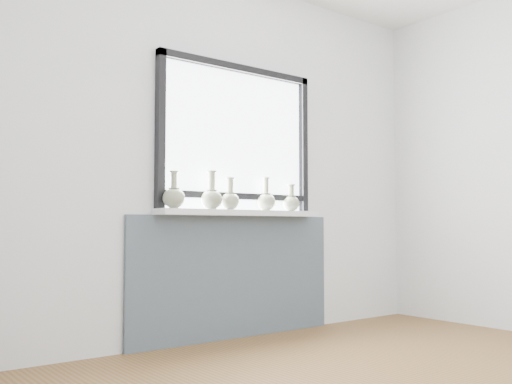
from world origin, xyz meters
TOP-DOWN VIEW (x-y plane):
  - back_wall at (0.00, 1.81)m, footprint 3.60×0.02m
  - apron_panel at (0.00, 1.78)m, footprint 1.70×0.03m
  - windowsill at (0.00, 1.71)m, footprint 1.32×0.18m
  - window at (0.00, 1.77)m, footprint 1.30×0.06m
  - vase_a at (-0.56, 1.69)m, footprint 0.14×0.14m
  - vase_b at (-0.27, 1.69)m, footprint 0.14×0.14m
  - vase_c at (-0.11, 1.70)m, footprint 0.13×0.13m
  - vase_d at (0.22, 1.72)m, footprint 0.14×0.14m
  - vase_e at (0.45, 1.70)m, footprint 0.12×0.12m

SIDE VIEW (x-z plane):
  - apron_panel at x=0.00m, z-range 0.00..0.86m
  - windowsill at x=0.00m, z-range 0.86..0.90m
  - vase_e at x=0.45m, z-range 0.87..1.07m
  - vase_c at x=-0.11m, z-range 0.86..1.08m
  - vase_d at x=0.22m, z-range 0.85..1.10m
  - vase_a at x=-0.56m, z-range 0.86..1.10m
  - vase_b at x=-0.27m, z-range 0.85..1.11m
  - back_wall at x=0.00m, z-range 0.00..2.60m
  - window at x=0.00m, z-range 0.92..1.97m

